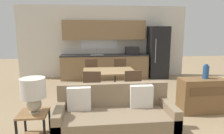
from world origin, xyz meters
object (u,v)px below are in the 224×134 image
side_table (34,123)px  dining_chair_far_right (120,71)px  dining_chair_far_left (92,72)px  dining_chair_near_left (93,87)px  dining_chair_near_right (131,86)px  credenza (201,95)px  table_lamp (33,91)px  refrigerator (158,52)px  couch (115,117)px  vase (206,72)px  dining_table (109,73)px

side_table → dining_chair_far_right: 3.61m
dining_chair_far_left → dining_chair_near_left: (-0.00, -1.67, 0.00)m
dining_chair_near_left → dining_chair_near_right: bearing=-173.4°
credenza → dining_chair_far_right: bearing=124.3°
dining_chair_near_left → table_lamp: bearing=64.6°
dining_chair_near_right → refrigerator: bearing=-124.3°
couch → vase: size_ratio=6.18×
dining_table → dining_chair_near_right: size_ratio=1.53×
dining_table → side_table: 2.65m
credenza → dining_chair_near_left: dining_chair_near_left is taller
couch → side_table: (-1.31, -0.10, 0.01)m
vase → dining_chair_far_left: vase is taller
side_table → table_lamp: (0.02, 0.00, 0.52)m
dining_chair_far_left → credenza: bearing=-49.4°
table_lamp → dining_chair_far_left: table_lamp is taller
credenza → dining_chair_far_right: dining_chair_far_right is taller
dining_chair_far_left → dining_chair_near_right: same height
dining_chair_near_right → dining_chair_far_right: bearing=-94.9°
refrigerator → side_table: (-3.48, -4.24, -0.61)m
table_lamp → dining_chair_far_left: bearing=73.0°
dining_table → credenza: bearing=-34.1°
table_lamp → dining_chair_near_left: size_ratio=0.61×
vase → dining_chair_near_left: (-2.46, 0.47, -0.40)m
side_table → table_lamp: 0.52m
refrigerator → couch: 4.71m
dining_chair_near_right → dining_chair_far_right: same height
refrigerator → dining_chair_far_right: 2.04m
dining_table → side_table: (-1.41, -2.23, -0.30)m
refrigerator → dining_table: (-2.07, -2.02, -0.31)m
dining_chair_far_right → dining_chair_far_left: bearing=-173.8°
credenza → dining_chair_near_right: 1.55m
vase → dining_chair_far_right: (-1.55, 2.15, -0.40)m
dining_table → dining_chair_near_right: bearing=-62.1°
table_lamp → dining_chair_far_right: 3.61m
side_table → vase: (3.41, 0.93, 0.55)m
side_table → credenza: size_ratio=0.55×
table_lamp → dining_chair_near_left: 1.72m
dining_table → dining_chair_far_right: 0.99m
dining_table → dining_chair_far_right: bearing=62.5°
refrigerator → side_table: bearing=-129.3°
dining_chair_near_right → dining_chair_near_left: 0.90m
dining_chair_far_right → credenza: bearing=-50.3°
vase → dining_chair_near_right: vase is taller
couch → table_lamp: table_lamp is taller
refrigerator → dining_chair_near_left: refrigerator is taller
couch → dining_chair_far_left: dining_chair_far_left is taller
dining_table → vase: 2.40m
credenza → vase: bearing=13.5°
credenza → vase: vase is taller
couch → dining_chair_near_right: (0.55, 1.27, 0.15)m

